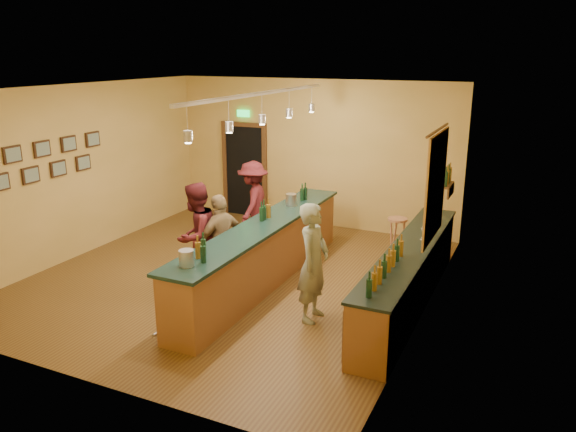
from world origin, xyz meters
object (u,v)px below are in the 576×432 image
at_px(back_counter, 409,275).
at_px(bar_stool, 397,226).
at_px(customer_b, 221,242).
at_px(customer_a, 196,236).
at_px(customer_c, 253,203).
at_px(bartender, 313,263).
at_px(tasting_bar, 264,249).

relative_size(back_counter, bar_stool, 6.03).
bearing_deg(customer_b, customer_a, -46.60).
bearing_deg(customer_c, customer_b, 3.07).
xyz_separation_m(back_counter, bar_stool, (-0.70, 2.02, 0.12)).
relative_size(back_counter, customer_a, 2.58).
relative_size(bartender, customer_a, 0.99).
xyz_separation_m(bartender, customer_b, (-1.79, 0.43, -0.08)).
distance_m(bartender, customer_c, 3.53).
bearing_deg(back_counter, bar_stool, 109.14).
xyz_separation_m(customer_c, bar_stool, (2.83, 0.45, -0.23)).
height_order(back_counter, tasting_bar, tasting_bar).
xyz_separation_m(customer_b, bar_stool, (2.24, 2.63, -0.18)).
bearing_deg(customer_b, bar_stool, 158.24).
xyz_separation_m(tasting_bar, customer_a, (-0.92, -0.60, 0.28)).
distance_m(customer_a, customer_b, 0.42).
relative_size(back_counter, bartender, 2.61).
bearing_deg(customer_a, tasting_bar, 124.34).
height_order(bartender, customer_c, bartender).
height_order(customer_a, bar_stool, customer_a).
relative_size(tasting_bar, customer_b, 3.23).
bearing_deg(bar_stool, bartender, -98.28).
xyz_separation_m(back_counter, tasting_bar, (-2.39, -0.18, 0.12)).
distance_m(back_counter, bar_stool, 2.14).
distance_m(back_counter, customer_a, 3.42).
height_order(customer_b, bar_stool, customer_b).
relative_size(tasting_bar, customer_c, 3.03).
bearing_deg(customer_b, back_counter, 120.37).
bearing_deg(back_counter, customer_c, 156.05).
xyz_separation_m(back_counter, customer_b, (-2.94, -0.61, 0.30)).
bearing_deg(bar_stool, customer_a, -132.96).
relative_size(tasting_bar, bar_stool, 6.75).
height_order(back_counter, bartender, bartender).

